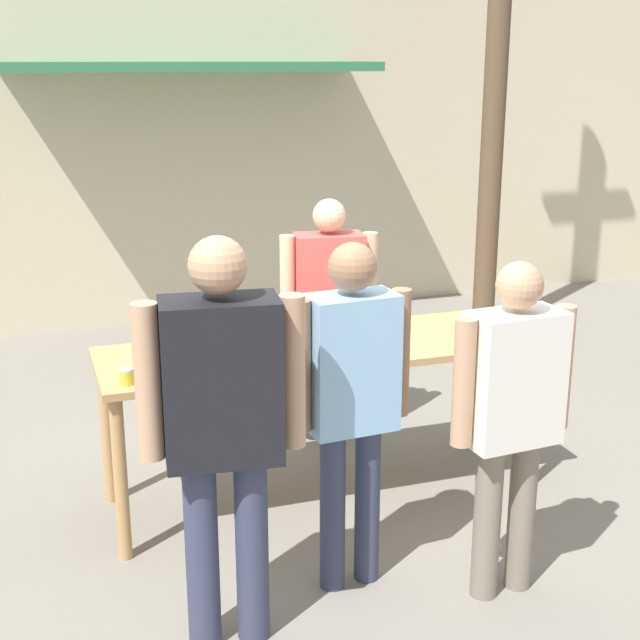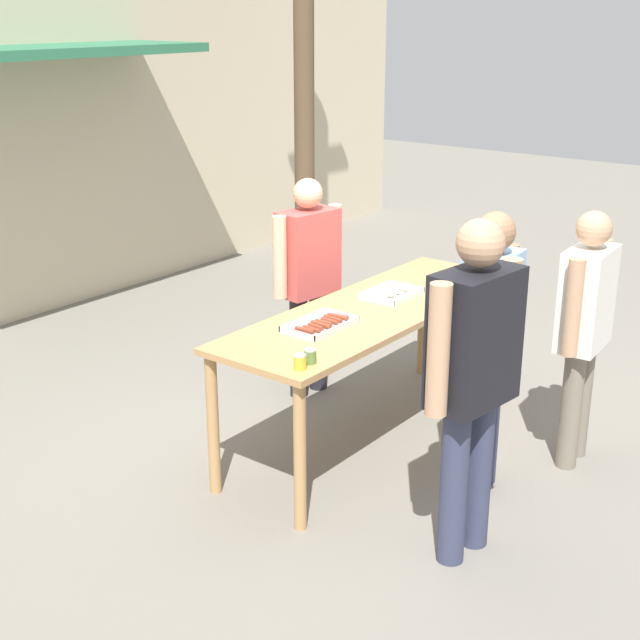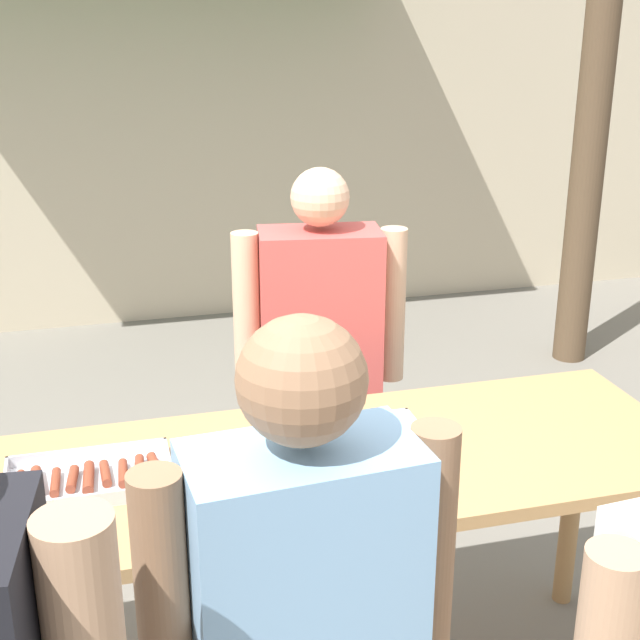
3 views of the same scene
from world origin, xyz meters
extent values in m
plane|color=slate|center=(0.00, 0.00, 0.00)|extent=(24.00, 24.00, 0.00)
cube|color=#2D704C|center=(0.00, 3.45, 2.40)|extent=(3.20, 1.00, 0.08)
cube|color=tan|center=(0.00, 0.00, 0.90)|extent=(2.46, 0.78, 0.04)
cylinder|color=tan|center=(-1.17, -0.33, 0.44)|extent=(0.07, 0.07, 0.88)
cylinder|color=tan|center=(1.17, -0.33, 0.44)|extent=(0.07, 0.07, 0.88)
cylinder|color=tan|center=(-1.17, 0.33, 0.44)|extent=(0.07, 0.07, 0.88)
cylinder|color=tan|center=(1.17, 0.33, 0.44)|extent=(0.07, 0.07, 0.88)
cube|color=silver|center=(-0.52, 0.03, 0.93)|extent=(0.45, 0.27, 0.01)
cube|color=silver|center=(-0.52, -0.10, 0.95)|extent=(0.45, 0.01, 0.03)
cube|color=silver|center=(-0.52, 0.16, 0.95)|extent=(0.45, 0.01, 0.03)
cube|color=silver|center=(-0.74, 0.03, 0.95)|extent=(0.01, 0.27, 0.03)
cube|color=silver|center=(-0.31, 0.03, 0.95)|extent=(0.01, 0.27, 0.03)
cylinder|color=brown|center=(-0.71, 0.03, 0.94)|extent=(0.03, 0.14, 0.02)
cylinder|color=brown|center=(-0.66, 0.04, 0.95)|extent=(0.04, 0.13, 0.03)
cylinder|color=brown|center=(-0.61, 0.03, 0.94)|extent=(0.03, 0.13, 0.02)
cylinder|color=brown|center=(-0.57, 0.03, 0.95)|extent=(0.04, 0.11, 0.03)
cylinder|color=brown|center=(-0.53, 0.02, 0.95)|extent=(0.04, 0.15, 0.03)
cylinder|color=brown|center=(-0.48, 0.04, 0.95)|extent=(0.03, 0.12, 0.03)
cylinder|color=brown|center=(-0.43, 0.03, 0.95)|extent=(0.03, 0.13, 0.03)
cylinder|color=brown|center=(-0.39, 0.04, 0.95)|extent=(0.04, 0.14, 0.03)
cylinder|color=brown|center=(-0.34, 0.03, 0.95)|extent=(0.04, 0.14, 0.03)
cube|color=silver|center=(0.26, 0.03, 0.93)|extent=(0.38, 0.28, 0.01)
cube|color=silver|center=(0.26, -0.11, 0.95)|extent=(0.38, 0.01, 0.03)
cube|color=silver|center=(0.26, 0.17, 0.95)|extent=(0.38, 0.01, 0.03)
cube|color=silver|center=(0.07, 0.03, 0.95)|extent=(0.01, 0.28, 0.03)
cube|color=silver|center=(0.44, 0.03, 0.95)|extent=(0.01, 0.28, 0.03)
ellipsoid|color=beige|center=(0.13, 0.04, 0.96)|extent=(0.07, 0.11, 0.05)
ellipsoid|color=beige|center=(0.21, 0.04, 0.96)|extent=(0.08, 0.12, 0.05)
ellipsoid|color=beige|center=(0.30, 0.03, 0.95)|extent=(0.06, 0.10, 0.03)
ellipsoid|color=beige|center=(0.39, 0.03, 0.95)|extent=(0.05, 0.10, 0.04)
cylinder|color=gold|center=(-1.10, -0.28, 0.96)|extent=(0.07, 0.07, 0.07)
cylinder|color=#B2B2B7|center=(-1.10, -0.28, 1.00)|extent=(0.07, 0.07, 0.01)
cylinder|color=#567A38|center=(-1.00, -0.27, 0.96)|extent=(0.07, 0.07, 0.07)
cylinder|color=#B2B2B7|center=(-1.00, -0.27, 1.00)|extent=(0.07, 0.07, 0.01)
cylinder|color=#DBC67A|center=(1.09, -0.27, 0.97)|extent=(0.09, 0.09, 0.09)
cylinder|color=#232328|center=(0.23, 0.82, 0.39)|extent=(0.13, 0.13, 0.78)
cylinder|color=#232328|center=(0.43, 0.79, 0.39)|extent=(0.13, 0.13, 0.78)
cube|color=#C64C47|center=(0.33, 0.80, 1.08)|extent=(0.47, 0.30, 0.61)
sphere|color=#DBAD89|center=(0.33, 0.80, 1.51)|extent=(0.21, 0.21, 0.21)
cylinder|color=#DBAD89|center=(0.07, 0.84, 1.10)|extent=(0.10, 0.10, 0.58)
cylinder|color=#DBAD89|center=(0.60, 0.76, 1.10)|extent=(0.10, 0.10, 0.58)
cylinder|color=#333851|center=(-0.70, -1.16, 0.43)|extent=(0.14, 0.14, 0.87)
cylinder|color=#333851|center=(-0.92, -1.13, 0.43)|extent=(0.14, 0.14, 0.87)
cube|color=black|center=(-0.81, -1.15, 1.21)|extent=(0.51, 0.32, 0.69)
sphere|color=tan|center=(-0.81, -1.15, 1.69)|extent=(0.24, 0.24, 0.24)
cylinder|color=tan|center=(-0.52, -1.18, 1.23)|extent=(0.11, 0.11, 0.65)
cylinder|color=tan|center=(-1.10, -1.11, 1.23)|extent=(0.11, 0.11, 0.65)
cylinder|color=#756B5B|center=(0.61, -1.19, 0.39)|extent=(0.13, 0.13, 0.78)
cylinder|color=#756B5B|center=(0.42, -1.21, 0.39)|extent=(0.13, 0.13, 0.78)
cube|color=silver|center=(0.51, -1.20, 1.09)|extent=(0.45, 0.27, 0.62)
sphere|color=tan|center=(0.51, -1.20, 1.52)|extent=(0.21, 0.21, 0.21)
cylinder|color=tan|center=(0.78, -1.18, 1.10)|extent=(0.10, 0.10, 0.59)
cylinder|color=tan|center=(0.25, -1.22, 1.10)|extent=(0.10, 0.10, 0.59)
cylinder|color=#333851|center=(-0.06, -0.89, 0.41)|extent=(0.12, 0.12, 0.81)
cylinder|color=#333851|center=(-0.24, -0.90, 0.41)|extent=(0.12, 0.12, 0.81)
cube|color=#84B2DB|center=(-0.15, -0.90, 1.14)|extent=(0.42, 0.25, 0.64)
sphere|color=#936B4C|center=(-0.15, -0.90, 1.58)|extent=(0.22, 0.22, 0.22)
cylinder|color=#936B4C|center=(0.10, -0.88, 1.15)|extent=(0.09, 0.09, 0.61)
cylinder|color=#936B4C|center=(-0.40, -0.92, 1.15)|extent=(0.09, 0.09, 0.61)
cylinder|color=brown|center=(2.45, 2.52, 2.63)|extent=(0.20, 0.20, 5.26)
camera|label=1|loc=(-1.52, -4.48, 2.47)|focal=50.00mm
camera|label=2|loc=(-4.50, -3.04, 2.74)|focal=50.00mm
camera|label=3|loc=(-0.47, -2.19, 2.17)|focal=50.00mm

